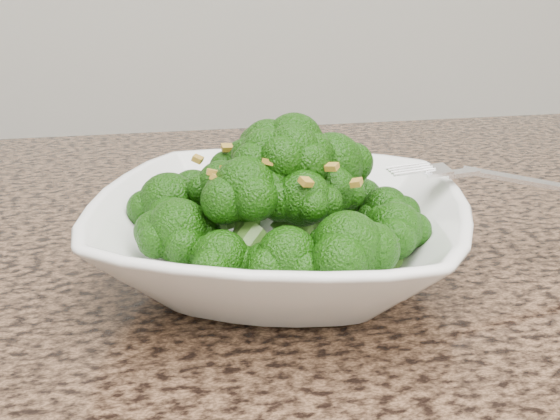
{
  "coord_description": "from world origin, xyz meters",
  "views": [
    {
      "loc": [
        -0.11,
        -0.07,
        1.11
      ],
      "look_at": [
        -0.03,
        0.37,
        0.95
      ],
      "focal_mm": 45.0,
      "sensor_mm": 36.0,
      "label": 1
    }
  ],
  "objects": [
    {
      "name": "granite_counter",
      "position": [
        0.0,
        0.3,
        0.89
      ],
      "size": [
        1.64,
        1.04,
        0.03
      ],
      "primitive_type": "cube",
      "color": "brown",
      "rests_on": "cabinet"
    },
    {
      "name": "bowl",
      "position": [
        -0.03,
        0.37,
        0.93
      ],
      "size": [
        0.31,
        0.31,
        0.06
      ],
      "primitive_type": "imported",
      "rotation": [
        0.0,
        0.0,
        -0.33
      ],
      "color": "white",
      "rests_on": "granite_counter"
    },
    {
      "name": "broccoli_pile",
      "position": [
        -0.03,
        0.37,
        1.0
      ],
      "size": [
        0.22,
        0.22,
        0.07
      ],
      "primitive_type": null,
      "color": "#174C08",
      "rests_on": "bowl"
    },
    {
      "name": "garlic_topping",
      "position": [
        -0.03,
        0.37,
        1.04
      ],
      "size": [
        0.13,
        0.13,
        0.01
      ],
      "primitive_type": null,
      "color": "gold",
      "rests_on": "broccoli_pile"
    },
    {
      "name": "fork",
      "position": [
        0.11,
        0.37,
        0.97
      ],
      "size": [
        0.19,
        0.04,
        0.01
      ],
      "primitive_type": null,
      "rotation": [
        0.0,
        0.0,
        -0.08
      ],
      "color": "silver",
      "rests_on": "bowl"
    }
  ]
}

